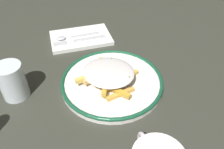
{
  "coord_description": "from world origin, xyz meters",
  "views": [
    {
      "loc": [
        -0.42,
        0.15,
        0.42
      ],
      "look_at": [
        0.0,
        0.0,
        0.03
      ],
      "focal_mm": 35.47,
      "sensor_mm": 36.0,
      "label": 1
    }
  ],
  "objects_px": {
    "fries_heap": "(109,74)",
    "water_glass": "(12,81)",
    "fork": "(79,40)",
    "napkin": "(81,38)",
    "spoon": "(71,37)",
    "plate": "(112,81)"
  },
  "relations": [
    {
      "from": "fries_heap",
      "to": "water_glass",
      "type": "bearing_deg",
      "value": 78.99
    },
    {
      "from": "fries_heap",
      "to": "fork",
      "type": "relative_size",
      "value": 1.05
    },
    {
      "from": "fries_heap",
      "to": "water_glass",
      "type": "xyz_separation_m",
      "value": [
        0.05,
        0.24,
        0.01
      ]
    },
    {
      "from": "napkin",
      "to": "fries_heap",
      "type": "bearing_deg",
      "value": -176.15
    },
    {
      "from": "napkin",
      "to": "fork",
      "type": "bearing_deg",
      "value": 156.02
    },
    {
      "from": "spoon",
      "to": "fries_heap",
      "type": "bearing_deg",
      "value": -168.47
    },
    {
      "from": "fries_heap",
      "to": "water_glass",
      "type": "height_order",
      "value": "water_glass"
    },
    {
      "from": "fries_heap",
      "to": "fork",
      "type": "bearing_deg",
      "value": 7.36
    },
    {
      "from": "fries_heap",
      "to": "spoon",
      "type": "relative_size",
      "value": 1.22
    },
    {
      "from": "fork",
      "to": "spoon",
      "type": "bearing_deg",
      "value": 38.81
    },
    {
      "from": "plate",
      "to": "water_glass",
      "type": "bearing_deg",
      "value": 79.24
    },
    {
      "from": "fork",
      "to": "water_glass",
      "type": "relative_size",
      "value": 1.86
    },
    {
      "from": "spoon",
      "to": "water_glass",
      "type": "distance_m",
      "value": 0.28
    },
    {
      "from": "plate",
      "to": "spoon",
      "type": "height_order",
      "value": "spoon"
    },
    {
      "from": "fries_heap",
      "to": "water_glass",
      "type": "distance_m",
      "value": 0.24
    },
    {
      "from": "plate",
      "to": "fries_heap",
      "type": "relative_size",
      "value": 1.49
    },
    {
      "from": "plate",
      "to": "water_glass",
      "type": "relative_size",
      "value": 2.93
    },
    {
      "from": "fork",
      "to": "spoon",
      "type": "xyz_separation_m",
      "value": [
        0.03,
        0.02,
        0.0
      ]
    },
    {
      "from": "napkin",
      "to": "fork",
      "type": "height_order",
      "value": "fork"
    },
    {
      "from": "fries_heap",
      "to": "spoon",
      "type": "bearing_deg",
      "value": 11.53
    },
    {
      "from": "plate",
      "to": "fork",
      "type": "xyz_separation_m",
      "value": [
        0.23,
        0.04,
        0.0
      ]
    },
    {
      "from": "napkin",
      "to": "water_glass",
      "type": "bearing_deg",
      "value": 132.98
    }
  ]
}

